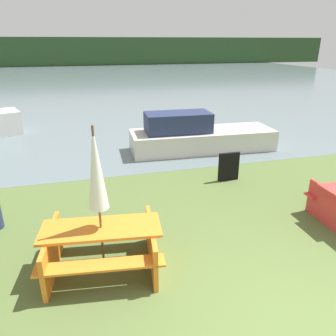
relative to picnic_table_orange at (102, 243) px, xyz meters
name	(u,v)px	position (x,y,z in m)	size (l,w,h in m)	color
water	(101,79)	(2.26, 28.73, -0.46)	(60.00, 50.00, 0.00)	slate
far_treeline	(89,51)	(2.26, 48.73, 1.54)	(80.00, 1.60, 4.00)	#284723
picnic_table_orange	(102,243)	(0.00, 0.00, 0.00)	(1.99, 1.60, 0.74)	orange
umbrella_white	(96,169)	(0.00, 0.00, 1.23)	(0.30, 0.30, 2.33)	brown
boat	(197,136)	(3.53, 5.33, 0.02)	(4.77, 1.68, 1.29)	beige
signboard	(229,167)	(3.45, 2.73, -0.08)	(0.55, 0.08, 0.75)	black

